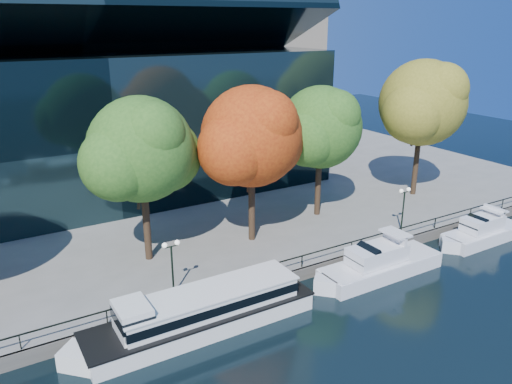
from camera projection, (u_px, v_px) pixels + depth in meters
ground at (269, 317)px, 33.87m from camera, size 160.00×160.00×0.00m
promenade at (117, 175)px, 63.27m from camera, size 90.00×67.08×1.00m
railing at (246, 272)px, 35.88m from camera, size 88.20×0.08×0.99m
convention_building at (86, 122)px, 55.01m from camera, size 50.00×24.57×21.43m
tour_boat at (197, 312)px, 32.02m from camera, size 16.71×3.73×3.17m
cruiser_near at (377, 264)px, 38.92m from camera, size 11.73×3.02×3.40m
cruiser_far at (481, 232)px, 45.06m from camera, size 9.62×2.67×3.14m
tree_2 at (143, 151)px, 37.19m from camera, size 9.96×8.17×12.98m
tree_3 at (254, 139)px, 40.70m from camera, size 10.42×8.55×13.30m
tree_4 at (322, 129)px, 46.50m from camera, size 9.66×7.92×12.53m
tree_5 at (424, 105)px, 51.89m from camera, size 11.20×9.18×14.48m
lamp_1 at (172, 256)px, 33.79m from camera, size 1.26×0.36×4.03m
lamp_2 at (404, 199)px, 44.46m from camera, size 1.26×0.36×4.03m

